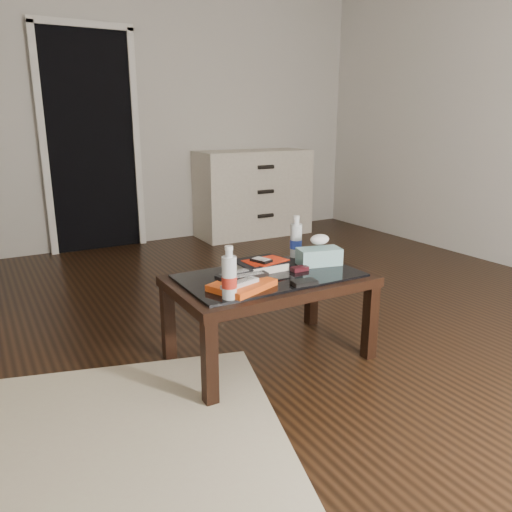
{
  "coord_description": "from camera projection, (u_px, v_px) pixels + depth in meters",
  "views": [
    {
      "loc": [
        -1.42,
        -2.4,
        1.23
      ],
      "look_at": [
        -0.2,
        -0.27,
        0.55
      ],
      "focal_mm": 35.0,
      "sensor_mm": 36.0,
      "label": 1
    }
  ],
  "objects": [
    {
      "name": "coffee_table",
      "position": [
        269.0,
        286.0,
        2.55
      ],
      "size": [
        1.0,
        0.6,
        0.46
      ],
      "color": "black",
      "rests_on": "ground"
    },
    {
      "name": "remote_black_front",
      "position": [
        248.0,
        276.0,
        2.38
      ],
      "size": [
        0.2,
        0.05,
        0.02
      ],
      "primitive_type": "cube",
      "rotation": [
        0.0,
        0.0,
        0.01
      ],
      "color": "black",
      "rests_on": "magazines"
    },
    {
      "name": "textbook",
      "position": [
        260.0,
        265.0,
        2.62
      ],
      "size": [
        0.25,
        0.2,
        0.05
      ],
      "primitive_type": "cube",
      "rotation": [
        0.0,
        0.0,
        0.01
      ],
      "color": "black",
      "rests_on": "coffee_table"
    },
    {
      "name": "water_bottle_left",
      "position": [
        229.0,
        272.0,
        2.17
      ],
      "size": [
        0.07,
        0.07,
        0.24
      ],
      "primitive_type": "cylinder",
      "rotation": [
        0.0,
        0.0,
        -0.06
      ],
      "color": "silver",
      "rests_on": "coffee_table"
    },
    {
      "name": "wallet",
      "position": [
        304.0,
        282.0,
        2.38
      ],
      "size": [
        0.13,
        0.08,
        0.02
      ],
      "primitive_type": "cube",
      "rotation": [
        0.0,
        0.0,
        -0.12
      ],
      "color": "black",
      "rests_on": "coffee_table"
    },
    {
      "name": "water_bottle_right",
      "position": [
        296.0,
        237.0,
        2.83
      ],
      "size": [
        0.08,
        0.08,
        0.24
      ],
      "primitive_type": "cylinder",
      "rotation": [
        0.0,
        0.0,
        0.18
      ],
      "color": "white",
      "rests_on": "coffee_table"
    },
    {
      "name": "remote_silver",
      "position": [
        240.0,
        283.0,
        2.27
      ],
      "size": [
        0.21,
        0.1,
        0.02
      ],
      "primitive_type": "cube",
      "rotation": [
        0.0,
        0.0,
        0.29
      ],
      "color": "silver",
      "rests_on": "magazines"
    },
    {
      "name": "ground",
      "position": [
        263.0,
        329.0,
        3.02
      ],
      "size": [
        5.0,
        5.0,
        0.0
      ],
      "primitive_type": "plane",
      "color": "black",
      "rests_on": "ground"
    },
    {
      "name": "ipod",
      "position": [
        261.0,
        260.0,
        2.57
      ],
      "size": [
        0.09,
        0.12,
        0.02
      ],
      "primitive_type": "cube",
      "rotation": [
        0.0,
        0.0,
        0.33
      ],
      "color": "black",
      "rests_on": "dvd_mailers"
    },
    {
      "name": "room_shell",
      "position": [
        264.0,
        40.0,
        2.58
      ],
      "size": [
        5.0,
        5.0,
        5.0
      ],
      "color": "beige",
      "rests_on": "ground"
    },
    {
      "name": "flip_phone",
      "position": [
        300.0,
        269.0,
        2.6
      ],
      "size": [
        0.09,
        0.05,
        0.02
      ],
      "primitive_type": "cube",
      "rotation": [
        0.0,
        0.0,
        -0.0
      ],
      "color": "black",
      "rests_on": "coffee_table"
    },
    {
      "name": "dresser",
      "position": [
        253.0,
        193.0,
        5.33
      ],
      "size": [
        1.21,
        0.54,
        0.9
      ],
      "rotation": [
        0.0,
        0.0,
        -0.01
      ],
      "color": "beige",
      "rests_on": "ground"
    },
    {
      "name": "tissue_box",
      "position": [
        319.0,
        256.0,
        2.7
      ],
      "size": [
        0.25,
        0.17,
        0.09
      ],
      "primitive_type": "cube",
      "rotation": [
        0.0,
        0.0,
        -0.23
      ],
      "color": "teal",
      "rests_on": "coffee_table"
    },
    {
      "name": "remote_black_back",
      "position": [
        235.0,
        274.0,
        2.41
      ],
      "size": [
        0.21,
        0.08,
        0.02
      ],
      "primitive_type": "cube",
      "rotation": [
        0.0,
        0.0,
        0.17
      ],
      "color": "black",
      "rests_on": "magazines"
    },
    {
      "name": "magazines",
      "position": [
        242.0,
        285.0,
        2.33
      ],
      "size": [
        0.34,
        0.3,
        0.03
      ],
      "primitive_type": "cube",
      "rotation": [
        0.0,
        0.0,
        0.39
      ],
      "color": "#EA5216",
      "rests_on": "coffee_table"
    },
    {
      "name": "rug",
      "position": [
        16.0,
        477.0,
        1.76
      ],
      "size": [
        2.33,
        1.98,
        0.01
      ],
      "primitive_type": "cube",
      "rotation": [
        0.0,
        0.0,
        -0.27
      ],
      "color": "#BBB191",
      "rests_on": "ground"
    },
    {
      "name": "dvd_mailers",
      "position": [
        263.0,
        261.0,
        2.6
      ],
      "size": [
        0.2,
        0.15,
        0.01
      ],
      "primitive_type": "cube",
      "rotation": [
        0.0,
        0.0,
        0.07
      ],
      "color": "red",
      "rests_on": "textbook"
    },
    {
      "name": "doorway",
      "position": [
        91.0,
        141.0,
        4.62
      ],
      "size": [
        0.9,
        0.08,
        2.07
      ],
      "color": "black",
      "rests_on": "ground"
    }
  ]
}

